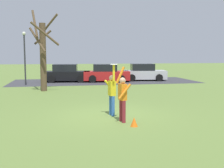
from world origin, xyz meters
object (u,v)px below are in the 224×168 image
Objects in this scene: lamppost_by_lot at (25,53)px; field_cone_orange at (134,122)px; person_defender at (122,96)px; parked_car_red at (106,74)px; person_catcher at (112,92)px; frisbee_disc at (114,64)px; bare_tree_tall at (43,52)px; parked_car_black at (67,74)px; parked_car_silver at (143,73)px.

field_cone_orange is at bearing -69.49° from lamppost_by_lot.
parked_car_red is at bearing -16.11° from person_defender.
field_cone_orange is at bearing 4.09° from person_catcher.
bare_tree_tall reaches higher than frisbee_disc.
field_cone_orange is at bearing -169.67° from person_defender.
frisbee_disc is 13.34m from lamppost_by_lot.
person_catcher is 13.21m from lamppost_by_lot.
frisbee_disc is 9.08m from bare_tree_tall.
person_defender is 7.16× the size of frisbee_disc.
field_cone_orange is (1.93, -16.24, -0.57)m from parked_car_black.
parked_car_silver is at bearing 6.43° from parked_car_black.
person_defender is (0.18, -1.15, -0.00)m from person_catcher.
parked_car_silver is (5.52, 15.47, -0.25)m from person_defender.
person_defender reaches higher than field_cone_orange.
lamppost_by_lot reaches higher than frisbee_disc.
lamppost_by_lot is (-10.53, -2.13, 1.86)m from parked_car_silver.
frisbee_disc reaches higher than parked_car_silver.
parked_car_black is 6.63m from bare_tree_tall.
parked_car_red is 7.87m from bare_tree_tall.
person_defender reaches higher than parked_car_red.
parked_car_black is at bearing 176.87° from person_catcher.
parked_car_black is at bearing 74.65° from bare_tree_tall.
parked_car_red reaches higher than field_cone_orange.
bare_tree_tall is (-3.21, 8.47, 0.54)m from frisbee_disc.
parked_car_red is at bearing -1.97° from parked_car_black.
person_catcher is at bearing -77.21° from parked_car_black.
person_catcher reaches higher than field_cone_orange.
person_catcher is 1.16m from person_defender.
bare_tree_tall is at bearing 10.60° from person_defender.
person_defender is 16.43m from parked_car_silver.
lamppost_by_lot is at bearing 110.51° from field_cone_orange.
parked_car_black reaches higher than field_cone_orange.
parked_car_red is (2.04, 13.83, -0.25)m from person_catcher.
frisbee_disc is at bearing -91.23° from parked_car_red.
parked_car_silver is at bearing 149.22° from person_catcher.
bare_tree_tall is 11.02m from field_cone_orange.
person_catcher is 0.49× the size of parked_car_black.
person_catcher is 1.13m from frisbee_disc.
lamppost_by_lot is (-1.65, 3.95, -0.04)m from bare_tree_tall.
lamppost_by_lot is at bearing -159.75° from parked_car_red.
person_catcher is 0.49× the size of parked_car_silver.
parked_car_black is at bearing 95.97° from frisbee_disc.
frisbee_disc is (0.04, -0.22, 1.11)m from person_catcher.
person_catcher is 15.42m from parked_car_silver.
field_cone_orange is (0.40, -1.64, -1.93)m from frisbee_disc.
bare_tree_tall is 4.28m from lamppost_by_lot.
person_catcher is at bearing -104.85° from parked_car_silver.
frisbee_disc is 14.26m from parked_car_red.
frisbee_disc is 0.89× the size of field_cone_orange.
person_catcher is 0.49× the size of lamppost_by_lot.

